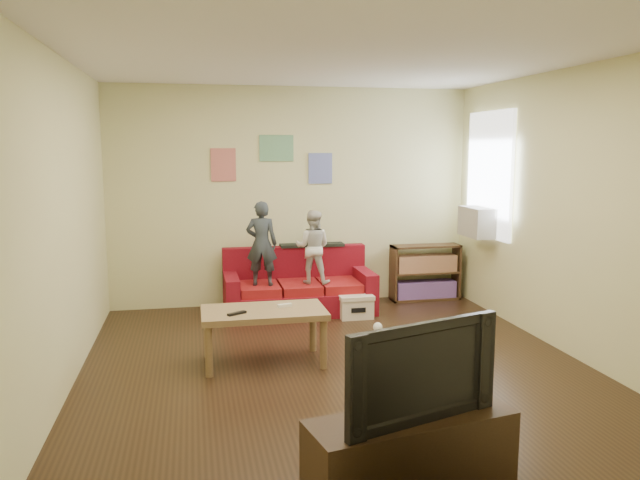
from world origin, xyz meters
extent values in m
cube|color=#332012|center=(0.00, 0.00, -0.01)|extent=(4.50, 5.00, 0.01)
cube|color=white|center=(0.00, 0.00, 2.71)|extent=(4.50, 5.00, 0.01)
cube|color=beige|center=(0.00, 2.50, 1.35)|extent=(4.50, 0.01, 2.70)
cube|color=beige|center=(0.00, -2.50, 1.35)|extent=(4.50, 0.01, 2.70)
cube|color=beige|center=(-2.25, 0.00, 1.35)|extent=(0.01, 5.00, 2.70)
cube|color=beige|center=(2.25, 0.00, 1.35)|extent=(0.01, 5.00, 2.70)
cube|color=maroon|center=(-0.01, 2.00, 0.13)|extent=(1.77, 0.80, 0.27)
cube|color=maroon|center=(-0.01, 2.32, 0.51)|extent=(1.77, 0.16, 0.49)
cube|color=maroon|center=(-0.82, 2.00, 0.38)|extent=(0.16, 0.80, 0.22)
cube|color=maroon|center=(0.79, 2.00, 0.38)|extent=(0.16, 0.80, 0.22)
cube|color=maroon|center=(-0.50, 1.94, 0.32)|extent=(0.46, 0.60, 0.11)
cube|color=maroon|center=(-0.01, 1.94, 0.32)|extent=(0.46, 0.60, 0.11)
cube|color=maroon|center=(0.47, 1.94, 0.32)|extent=(0.46, 0.60, 0.11)
cube|color=black|center=(0.21, 2.32, 0.76)|extent=(0.80, 0.19, 0.04)
imported|color=#2E363D|center=(-0.46, 1.90, 0.86)|extent=(0.40, 0.31, 0.98)
imported|color=silver|center=(0.14, 1.90, 0.80)|extent=(0.51, 0.45, 0.86)
cube|color=olive|center=(-0.63, 0.30, 0.48)|extent=(1.12, 0.62, 0.06)
cylinder|color=olive|center=(-1.13, 0.05, 0.22)|extent=(0.07, 0.07, 0.45)
cylinder|color=olive|center=(-0.12, 0.05, 0.22)|extent=(0.07, 0.07, 0.45)
cylinder|color=olive|center=(-1.13, 0.55, 0.22)|extent=(0.07, 0.07, 0.45)
cylinder|color=olive|center=(-0.12, 0.55, 0.22)|extent=(0.07, 0.07, 0.45)
cube|color=black|center=(-0.88, 0.18, 0.51)|extent=(0.18, 0.13, 0.02)
cube|color=white|center=(-0.43, 0.35, 0.52)|extent=(0.14, 0.07, 0.03)
cube|color=#48301C|center=(1.27, 2.30, 0.36)|extent=(0.03, 0.27, 0.72)
cube|color=#48301C|center=(2.13, 2.30, 0.36)|extent=(0.03, 0.27, 0.72)
cube|color=#48301C|center=(1.70, 2.30, 0.01)|extent=(0.89, 0.27, 0.03)
cube|color=#48301C|center=(1.70, 2.30, 0.70)|extent=(0.89, 0.27, 0.03)
cube|color=#48301C|center=(1.70, 2.30, 0.36)|extent=(0.84, 0.27, 0.02)
cube|color=#5F3F8C|center=(1.70, 2.30, 0.13)|extent=(0.79, 0.23, 0.21)
cube|color=#8C5E3F|center=(1.70, 2.30, 0.48)|extent=(0.79, 0.23, 0.21)
cube|color=white|center=(2.22, 1.65, 1.64)|extent=(0.04, 1.08, 1.48)
cube|color=#B7B2A3|center=(2.10, 1.65, 1.08)|extent=(0.28, 0.55, 0.35)
cube|color=#D87266|center=(-0.85, 2.48, 1.75)|extent=(0.30, 0.01, 0.40)
cube|color=#72B27F|center=(-0.20, 2.48, 1.95)|extent=(0.42, 0.01, 0.32)
cube|color=#727FCC|center=(0.35, 2.48, 1.70)|extent=(0.30, 0.01, 0.38)
cube|color=#F1E1C7|center=(0.59, 1.63, 0.11)|extent=(0.38, 0.28, 0.23)
cube|color=#F1E1C7|center=(0.59, 1.63, 0.25)|extent=(0.40, 0.30, 0.05)
cube|color=black|center=(0.59, 1.48, 0.12)|extent=(0.17, 0.00, 0.06)
cube|color=#392617|center=(-0.05, -2.02, 0.23)|extent=(1.27, 0.64, 0.45)
imported|color=black|center=(-0.05, -2.02, 0.74)|extent=(0.99, 0.43, 0.57)
sphere|color=white|center=(0.68, 1.03, 0.05)|extent=(0.12, 0.12, 0.10)
camera|label=1|loc=(-1.23, -5.19, 1.96)|focal=35.00mm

